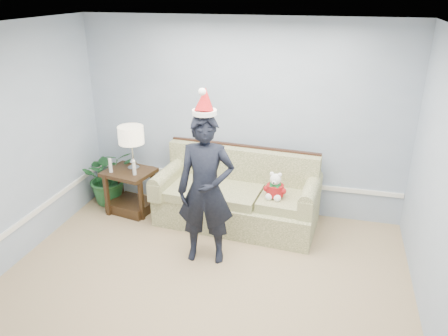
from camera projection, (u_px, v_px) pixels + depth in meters
room_shell at (179, 198)px, 3.76m from camera, size 4.54×5.04×2.74m
wainscot_trim at (125, 211)px, 5.43m from camera, size 4.49×4.99×0.06m
sofa at (238, 198)px, 5.97m from camera, size 2.21×1.08×1.00m
side_table at (131, 195)px, 6.29m from camera, size 0.75×0.67×0.63m
table_lamp at (131, 137)px, 6.01m from camera, size 0.35×0.35×0.63m
candle_pair at (122, 167)px, 6.02m from camera, size 0.41×0.05×0.20m
houseplant at (109, 176)px, 6.49m from camera, size 1.01×0.99×0.85m
man at (206, 190)px, 4.94m from camera, size 0.71×0.52×1.79m
santa_hat at (205, 102)px, 4.56m from camera, size 0.27×0.30×0.31m
teddy_bear at (275, 189)px, 5.55m from camera, size 0.24×0.26×0.36m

